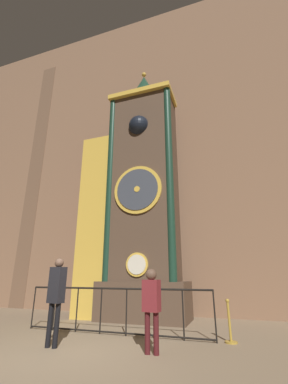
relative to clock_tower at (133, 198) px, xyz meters
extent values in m
plane|color=#847056|center=(0.17, -4.30, -4.38)|extent=(28.00, 28.00, 0.00)
cube|color=#846047|center=(0.17, 1.55, 3.45)|extent=(24.00, 0.30, 15.66)
cube|color=brown|center=(-6.43, 1.44, 2.67)|extent=(0.90, 0.12, 14.10)
cube|color=brown|center=(0.43, 0.03, -3.75)|extent=(3.13, 1.61, 1.26)
cube|color=brown|center=(0.43, 0.03, 0.71)|extent=(2.50, 1.40, 7.64)
cube|color=gold|center=(0.43, -0.08, 4.43)|extent=(2.70, 1.54, 0.20)
cylinder|color=gold|center=(0.43, -0.70, -2.56)|extent=(0.79, 0.05, 0.79)
cylinder|color=silver|center=(0.43, -0.73, -2.56)|extent=(0.65, 0.03, 0.65)
cylinder|color=gold|center=(0.43, -0.70, 0.10)|extent=(1.84, 0.07, 1.84)
cylinder|color=#3D424C|center=(0.43, -0.75, 0.10)|extent=(1.58, 0.04, 1.58)
cylinder|color=gold|center=(0.43, -0.77, 0.10)|extent=(0.22, 0.03, 0.22)
cube|color=#30241B|center=(0.43, -0.18, 2.85)|extent=(1.04, 0.42, 1.04)
sphere|color=black|center=(0.43, -0.60, 2.85)|extent=(0.83, 0.83, 0.83)
cylinder|color=#193828|center=(-0.76, -0.59, 0.71)|extent=(0.28, 0.28, 7.64)
cylinder|color=#193828|center=(1.63, -0.59, 0.71)|extent=(0.28, 0.28, 7.64)
cylinder|color=gold|center=(0.43, 0.03, 4.68)|extent=(1.03, 1.03, 0.30)
cone|color=#1C3D2C|center=(0.43, 0.03, 5.34)|extent=(0.98, 0.98, 1.03)
sphere|color=gold|center=(0.43, 0.03, 5.97)|extent=(0.20, 0.20, 0.20)
cube|color=maroon|center=(-1.49, 0.08, -0.84)|extent=(1.25, 1.19, 7.08)
cube|color=gold|center=(-1.49, -0.53, -0.84)|extent=(1.31, 0.06, 7.08)
cylinder|color=black|center=(-2.22, -2.32, -3.81)|extent=(0.04, 0.04, 1.14)
cylinder|color=black|center=(-1.48, -2.32, -3.81)|extent=(0.04, 0.04, 1.14)
cylinder|color=black|center=(-0.73, -2.32, -3.81)|extent=(0.04, 0.04, 1.14)
cylinder|color=black|center=(0.01, -2.32, -3.81)|extent=(0.04, 0.04, 1.14)
cylinder|color=black|center=(0.76, -2.32, -3.81)|extent=(0.04, 0.04, 1.14)
cylinder|color=black|center=(1.50, -2.32, -3.81)|extent=(0.04, 0.04, 1.14)
cylinder|color=black|center=(2.25, -2.32, -3.81)|extent=(0.04, 0.04, 1.14)
cylinder|color=black|center=(2.99, -2.32, -3.81)|extent=(0.04, 0.04, 1.14)
cylinder|color=black|center=(0.39, -2.32, -3.25)|extent=(5.22, 0.05, 0.05)
cylinder|color=black|center=(0.39, -2.32, -4.32)|extent=(5.22, 0.04, 0.04)
cylinder|color=black|center=(-0.40, -3.88, -3.94)|extent=(0.11, 0.11, 0.88)
cylinder|color=black|center=(-0.22, -3.88, -3.94)|extent=(0.11, 0.11, 0.88)
cube|color=black|center=(-0.31, -3.88, -3.12)|extent=(0.37, 0.27, 0.77)
sphere|color=brown|center=(-0.31, -3.88, -2.64)|extent=(0.20, 0.20, 0.20)
cylinder|color=#461518|center=(1.78, -3.65, -4.00)|extent=(0.11, 0.11, 0.76)
cylinder|color=#461518|center=(1.96, -3.65, -4.00)|extent=(0.11, 0.11, 0.76)
cube|color=maroon|center=(1.87, -3.65, -3.31)|extent=(0.36, 0.26, 0.62)
sphere|color=brown|center=(1.87, -3.65, -2.90)|extent=(0.23, 0.23, 0.23)
cylinder|color=#B28E33|center=(3.30, -2.21, -4.36)|extent=(0.28, 0.28, 0.04)
cylinder|color=#B28E33|center=(3.30, -2.21, -3.95)|extent=(0.06, 0.06, 0.85)
sphere|color=#B28E33|center=(3.30, -2.21, -3.49)|extent=(0.09, 0.09, 0.09)
camera|label=1|loc=(3.57, -9.08, -2.93)|focal=24.00mm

